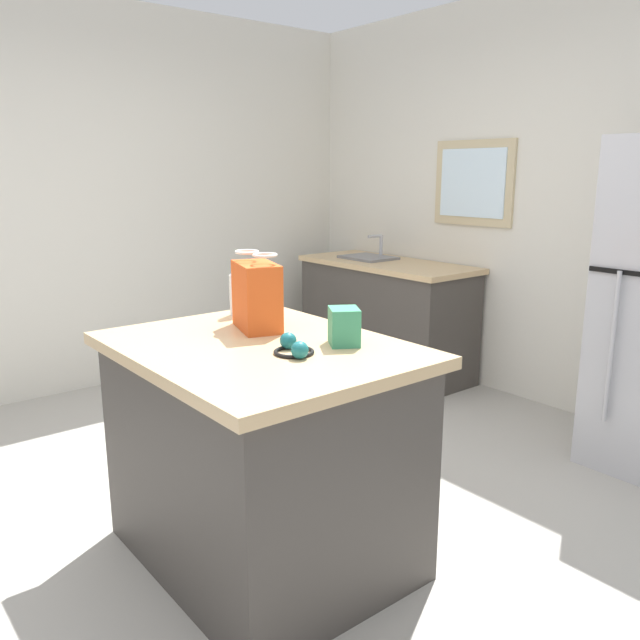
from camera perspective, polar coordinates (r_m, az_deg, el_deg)
ground at (r=3.05m, az=-5.03°, el=-17.77°), size 5.85×5.85×0.00m
back_wall at (r=4.44m, az=21.69°, el=9.68°), size 4.87×0.13×2.73m
left_wall at (r=4.85m, az=-21.94°, el=9.86°), size 0.10×4.83×2.73m
kitchen_island at (r=2.63m, az=-5.19°, el=-11.67°), size 1.21×0.94×0.91m
sink_counter at (r=5.06m, az=5.84°, el=0.40°), size 1.46×0.62×1.07m
shopping_bag at (r=2.68m, az=-5.72°, el=2.19°), size 0.30×0.23×0.33m
small_box at (r=2.44m, az=2.17°, el=-0.58°), size 0.16×0.16×0.14m
bottle at (r=2.96m, az=-7.47°, el=2.52°), size 0.07×0.07×0.24m
ear_defenders at (r=2.33m, az=-2.35°, el=-2.49°), size 0.19×0.19×0.06m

